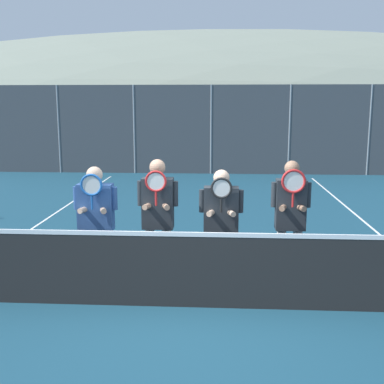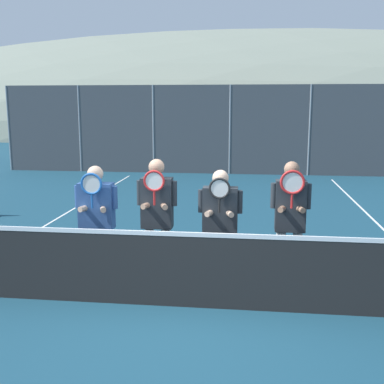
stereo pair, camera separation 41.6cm
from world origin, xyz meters
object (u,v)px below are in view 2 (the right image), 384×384
Objects in this scene: car_left_of_center at (217,142)px; player_leftmost at (97,214)px; player_center_left at (157,213)px; player_center_right at (220,219)px; car_far_left at (101,142)px; car_center at (348,146)px; player_rightmost at (290,217)px.

player_leftmost is at bearing -92.74° from car_left_of_center.
player_center_left is 1.08× the size of player_center_right.
player_center_right is 14.33m from car_left_of_center.
car_far_left reaches higher than player_leftmost.
car_left_of_center is (-1.07, 14.29, -0.07)m from player_center_right.
car_far_left is (-5.27, 14.08, -0.19)m from player_center_left.
car_center is at bearing -4.85° from car_left_of_center.
car_far_left is at bearing 113.67° from player_center_right.
car_left_of_center reaches higher than player_center_right.
player_center_left is 14.84m from car_center.
player_center_left is at bearing -176.01° from player_center_right.
car_center is at bearing 76.28° from player_rightmost.
player_center_right is 0.37× the size of car_center.
car_far_left is at bearing 110.54° from player_center_left.
car_left_of_center is at bearing 175.15° from car_center.
player_rightmost is at bearing 2.12° from player_center_left.
player_rightmost is at bearing 0.39° from player_center_right.
player_center_right is (0.87, 0.06, -0.07)m from player_center_left.
car_far_left is at bearing 116.85° from player_rightmost.
player_rightmost is (2.70, 0.02, 0.03)m from player_leftmost.
player_leftmost is 1.75m from player_center_right.
car_left_of_center reaches higher than player_leftmost.
player_center_left reaches higher than player_rightmost.
player_center_left reaches higher than car_center.
player_center_left is 15.03m from car_far_left.
car_left_of_center reaches higher than player_center_left.
car_center is at bearing 72.65° from player_center_right.
player_center_right is at bearing -107.35° from car_center.
player_leftmost is 1.02× the size of player_center_right.
player_center_left is (0.88, -0.04, 0.04)m from player_leftmost.
car_left_of_center is 0.94× the size of car_center.
player_leftmost is 0.43× the size of car_far_left.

